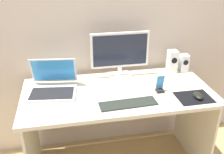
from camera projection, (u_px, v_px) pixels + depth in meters
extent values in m
cube|color=#C3B29E|center=(108.00, 13.00, 2.13)|extent=(6.00, 0.04, 2.50)
cube|color=beige|center=(118.00, 93.00, 1.99)|extent=(1.43, 0.69, 0.03)
cube|color=beige|center=(32.00, 143.00, 2.04)|extent=(0.02, 0.65, 0.72)
cube|color=beige|center=(193.00, 123.00, 2.27)|extent=(0.02, 0.65, 0.72)
cube|color=white|center=(120.00, 75.00, 2.22)|extent=(0.18, 0.14, 0.01)
cylinder|color=white|center=(120.00, 71.00, 2.20)|extent=(0.04, 0.04, 0.07)
cube|color=white|center=(120.00, 50.00, 2.12)|extent=(0.48, 0.02, 0.30)
cube|color=#1E2333|center=(120.00, 50.00, 2.11)|extent=(0.45, 0.00, 0.26)
cube|color=silver|center=(184.00, 63.00, 2.28)|extent=(0.07, 0.07, 0.15)
cylinder|color=black|center=(186.00, 63.00, 2.24)|extent=(0.04, 0.00, 0.04)
cube|color=white|center=(172.00, 61.00, 2.26)|extent=(0.08, 0.08, 0.20)
cylinder|color=black|center=(174.00, 61.00, 2.21)|extent=(0.05, 0.00, 0.05)
cube|color=silver|center=(52.00, 94.00, 1.93)|extent=(0.38, 0.28, 0.02)
cube|color=black|center=(52.00, 93.00, 1.92)|extent=(0.33, 0.22, 0.00)
cube|color=silver|center=(54.00, 70.00, 2.02)|extent=(0.36, 0.12, 0.22)
cube|color=#338CD8|center=(54.00, 70.00, 2.02)|extent=(0.33, 0.11, 0.19)
cube|color=#242B25|center=(128.00, 104.00, 1.81)|extent=(0.41, 0.14, 0.01)
cube|color=black|center=(194.00, 97.00, 1.89)|extent=(0.25, 0.20, 0.00)
ellipsoid|color=black|center=(198.00, 96.00, 1.88)|extent=(0.07, 0.11, 0.04)
cube|color=black|center=(160.00, 91.00, 1.97)|extent=(0.06, 0.05, 0.02)
cube|color=silver|center=(160.00, 82.00, 1.95)|extent=(0.06, 0.03, 0.12)
cube|color=#338CD8|center=(160.00, 82.00, 1.94)|extent=(0.05, 0.02, 0.10)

